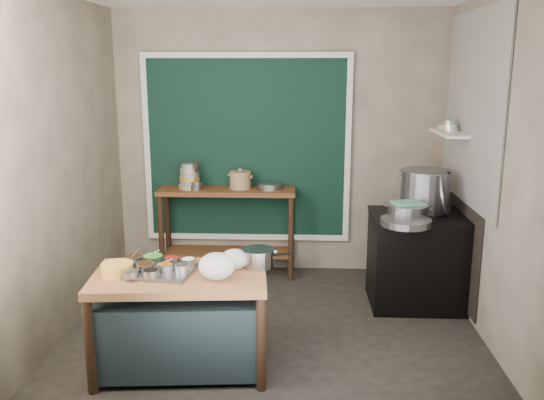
{
  "coord_description": "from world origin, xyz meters",
  "views": [
    {
      "loc": [
        0.2,
        -4.65,
        2.21
      ],
      "look_at": [
        -0.02,
        0.25,
        1.07
      ],
      "focal_mm": 38.0,
      "sensor_mm": 36.0,
      "label": 1
    }
  ],
  "objects_px": {
    "utensil_cup": "(196,185)",
    "stove_block": "(419,261)",
    "back_counter": "(228,232)",
    "condiment_tray": "(155,271)",
    "saucepan": "(258,258)",
    "steamer": "(407,211)",
    "stock_pot": "(425,190)",
    "yellow_basin": "(117,269)",
    "prep_table": "(181,322)",
    "ceramic_crock": "(240,181)"
  },
  "relations": [
    {
      "from": "back_counter",
      "to": "yellow_basin",
      "type": "xyz_separation_m",
      "value": [
        -0.54,
        -2.07,
        0.32
      ]
    },
    {
      "from": "back_counter",
      "to": "stove_block",
      "type": "bearing_deg",
      "value": -21.02
    },
    {
      "from": "saucepan",
      "to": "stock_pot",
      "type": "relative_size",
      "value": 0.51
    },
    {
      "from": "prep_table",
      "to": "stock_pot",
      "type": "relative_size",
      "value": 2.53
    },
    {
      "from": "stove_block",
      "to": "condiment_tray",
      "type": "relative_size",
      "value": 1.63
    },
    {
      "from": "condiment_tray",
      "to": "utensil_cup",
      "type": "distance_m",
      "value": 1.98
    },
    {
      "from": "prep_table",
      "to": "utensil_cup",
      "type": "xyz_separation_m",
      "value": [
        -0.22,
        1.98,
        0.62
      ]
    },
    {
      "from": "back_counter",
      "to": "saucepan",
      "type": "distance_m",
      "value": 1.94
    },
    {
      "from": "saucepan",
      "to": "stock_pot",
      "type": "height_order",
      "value": "stock_pot"
    },
    {
      "from": "utensil_cup",
      "to": "stock_pot",
      "type": "bearing_deg",
      "value": -12.9
    },
    {
      "from": "condiment_tray",
      "to": "steamer",
      "type": "xyz_separation_m",
      "value": [
        2.03,
        1.17,
        0.18
      ]
    },
    {
      "from": "utensil_cup",
      "to": "steamer",
      "type": "distance_m",
      "value": 2.21
    },
    {
      "from": "prep_table",
      "to": "yellow_basin",
      "type": "bearing_deg",
      "value": -178.89
    },
    {
      "from": "utensil_cup",
      "to": "steamer",
      "type": "relative_size",
      "value": 0.4
    },
    {
      "from": "utensil_cup",
      "to": "steamer",
      "type": "bearing_deg",
      "value": -21.13
    },
    {
      "from": "utensil_cup",
      "to": "stove_block",
      "type": "bearing_deg",
      "value": -17.14
    },
    {
      "from": "saucepan",
      "to": "steamer",
      "type": "bearing_deg",
      "value": 23.23
    },
    {
      "from": "condiment_tray",
      "to": "steamer",
      "type": "relative_size",
      "value": 1.44
    },
    {
      "from": "utensil_cup",
      "to": "ceramic_crock",
      "type": "xyz_separation_m",
      "value": [
        0.46,
        0.07,
        0.03
      ]
    },
    {
      "from": "stove_block",
      "to": "utensil_cup",
      "type": "distance_m",
      "value": 2.39
    },
    {
      "from": "stove_block",
      "to": "back_counter",
      "type": "bearing_deg",
      "value": 158.98
    },
    {
      "from": "steamer",
      "to": "prep_table",
      "type": "bearing_deg",
      "value": -147.23
    },
    {
      "from": "back_counter",
      "to": "ceramic_crock",
      "type": "relative_size",
      "value": 6.0
    },
    {
      "from": "condiment_tray",
      "to": "yellow_basin",
      "type": "distance_m",
      "value": 0.26
    },
    {
      "from": "stove_block",
      "to": "condiment_tray",
      "type": "height_order",
      "value": "stove_block"
    },
    {
      "from": "stove_block",
      "to": "utensil_cup",
      "type": "xyz_separation_m",
      "value": [
        -2.22,
        0.68,
        0.57
      ]
    },
    {
      "from": "condiment_tray",
      "to": "utensil_cup",
      "type": "height_order",
      "value": "utensil_cup"
    },
    {
      "from": "utensil_cup",
      "to": "stock_pot",
      "type": "height_order",
      "value": "stock_pot"
    },
    {
      "from": "condiment_tray",
      "to": "steamer",
      "type": "distance_m",
      "value": 2.35
    },
    {
      "from": "prep_table",
      "to": "ceramic_crock",
      "type": "bearing_deg",
      "value": 78.69
    },
    {
      "from": "condiment_tray",
      "to": "utensil_cup",
      "type": "xyz_separation_m",
      "value": [
        -0.03,
        1.96,
        0.23
      ]
    },
    {
      "from": "saucepan",
      "to": "ceramic_crock",
      "type": "height_order",
      "value": "ceramic_crock"
    },
    {
      "from": "utensil_cup",
      "to": "condiment_tray",
      "type": "bearing_deg",
      "value": -89.05
    },
    {
      "from": "stove_block",
      "to": "condiment_tray",
      "type": "xyz_separation_m",
      "value": [
        -2.19,
        -1.28,
        0.34
      ]
    },
    {
      "from": "back_counter",
      "to": "condiment_tray",
      "type": "relative_size",
      "value": 2.62
    },
    {
      "from": "prep_table",
      "to": "saucepan",
      "type": "bearing_deg",
      "value": 13.02
    },
    {
      "from": "back_counter",
      "to": "yellow_basin",
      "type": "distance_m",
      "value": 2.17
    },
    {
      "from": "stove_block",
      "to": "yellow_basin",
      "type": "distance_m",
      "value": 2.81
    },
    {
      "from": "prep_table",
      "to": "condiment_tray",
      "type": "distance_m",
      "value": 0.43
    },
    {
      "from": "back_counter",
      "to": "steamer",
      "type": "relative_size",
      "value": 3.77
    },
    {
      "from": "stove_block",
      "to": "steamer",
      "type": "bearing_deg",
      "value": -144.13
    },
    {
      "from": "saucepan",
      "to": "stove_block",
      "type": "bearing_deg",
      "value": 23.0
    },
    {
      "from": "stove_block",
      "to": "saucepan",
      "type": "height_order",
      "value": "saucepan"
    },
    {
      "from": "ceramic_crock",
      "to": "back_counter",
      "type": "bearing_deg",
      "value": -171.87
    },
    {
      "from": "prep_table",
      "to": "steamer",
      "type": "bearing_deg",
      "value": 28.18
    },
    {
      "from": "back_counter",
      "to": "condiment_tray",
      "type": "xyz_separation_m",
      "value": [
        -0.29,
        -2.01,
        0.29
      ]
    },
    {
      "from": "prep_table",
      "to": "saucepan",
      "type": "relative_size",
      "value": 4.97
    },
    {
      "from": "prep_table",
      "to": "condiment_tray",
      "type": "bearing_deg",
      "value": 168.81
    },
    {
      "from": "saucepan",
      "to": "stock_pot",
      "type": "xyz_separation_m",
      "value": [
        1.49,
        1.29,
        0.25
      ]
    },
    {
      "from": "yellow_basin",
      "to": "stock_pot",
      "type": "bearing_deg",
      "value": 31.18
    }
  ]
}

